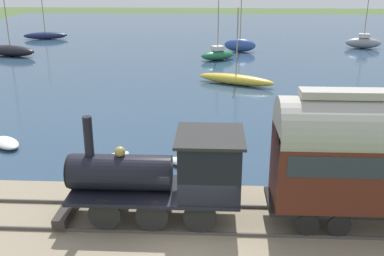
# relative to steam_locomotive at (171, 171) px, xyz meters

# --- Properties ---
(ground_plane) EXTENTS (200.00, 200.00, 0.00)m
(ground_plane) POSITION_rel_steam_locomotive_xyz_m (-1.27, -0.90, -2.44)
(ground_plane) COLOR #476033
(harbor_water) EXTENTS (80.00, 80.00, 0.01)m
(harbor_water) POSITION_rel_steam_locomotive_xyz_m (43.03, -0.90, -2.43)
(harbor_water) COLOR #2D4760
(harbor_water) RESTS_ON ground
(rail_embankment) EXTENTS (5.45, 56.00, 0.70)m
(rail_embankment) POSITION_rel_steam_locomotive_xyz_m (-0.00, -0.90, -2.15)
(rail_embankment) COLOR gray
(rail_embankment) RESTS_ON ground
(steam_locomotive) EXTENTS (2.45, 6.29, 3.61)m
(steam_locomotive) POSITION_rel_steam_locomotive_xyz_m (0.00, 0.00, 0.00)
(steam_locomotive) COLOR black
(steam_locomotive) RESTS_ON rail_embankment
(sailboat_blue) EXTENTS (2.11, 3.78, 8.92)m
(sailboat_blue) POSITION_rel_steam_locomotive_xyz_m (37.54, -4.27, -1.65)
(sailboat_blue) COLOR #335199
(sailboat_blue) RESTS_ON harbor_water
(sailboat_black) EXTENTS (3.49, 6.30, 9.03)m
(sailboat_black) POSITION_rel_steam_locomotive_xyz_m (33.58, 20.54, -1.83)
(sailboat_black) COLOR black
(sailboat_black) RESTS_ON harbor_water
(sailboat_navy) EXTENTS (2.33, 5.83, 6.21)m
(sailboat_navy) POSITION_rel_steam_locomotive_xyz_m (45.86, 21.19, -1.94)
(sailboat_navy) COLOR #192347
(sailboat_navy) RESTS_ON harbor_water
(sailboat_gray) EXTENTS (2.03, 4.20, 8.59)m
(sailboat_gray) POSITION_rel_steam_locomotive_xyz_m (40.63, -18.96, -1.72)
(sailboat_gray) COLOR gray
(sailboat_gray) RESTS_ON harbor_water
(sailboat_green) EXTENTS (3.05, 3.97, 5.93)m
(sailboat_green) POSITION_rel_steam_locomotive_xyz_m (32.37, -1.73, -1.86)
(sailboat_green) COLOR #236B42
(sailboat_green) RESTS_ON harbor_water
(sailboat_yellow) EXTENTS (3.78, 6.39, 6.07)m
(sailboat_yellow) POSITION_rel_steam_locomotive_xyz_m (22.00, -3.17, -1.99)
(sailboat_yellow) COLOR gold
(sailboat_yellow) RESTS_ON harbor_water
(rowboat_near_shore) EXTENTS (2.05, 1.68, 0.35)m
(rowboat_near_shore) POSITION_rel_steam_locomotive_xyz_m (6.16, 3.36, -2.26)
(rowboat_near_shore) COLOR beige
(rowboat_near_shore) RESTS_ON harbor_water
(rowboat_off_pier) EXTENTS (1.70, 2.45, 0.38)m
(rowboat_off_pier) POSITION_rel_steam_locomotive_xyz_m (5.69, -0.32, -2.24)
(rowboat_off_pier) COLOR silver
(rowboat_off_pier) RESTS_ON harbor_water
(rowboat_far_out) EXTENTS (2.29, 2.29, 0.42)m
(rowboat_far_out) POSITION_rel_steam_locomotive_xyz_m (7.80, 9.48, -2.22)
(rowboat_far_out) COLOR silver
(rowboat_far_out) RESTS_ON harbor_water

